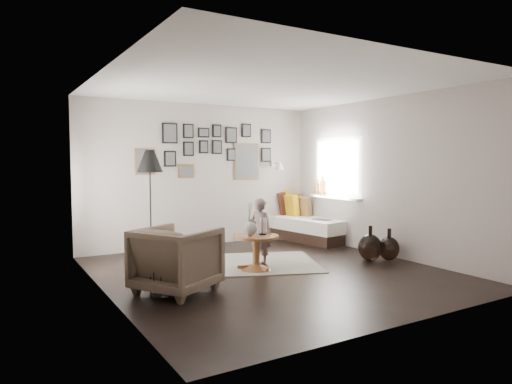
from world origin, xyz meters
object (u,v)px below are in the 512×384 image
pedestal_table (256,254)px  armchair (177,259)px  magazine_basket (163,280)px  demijohn_large (370,247)px  floor_lamp (150,165)px  demijohn_small (389,248)px  daybed (302,223)px  vase (251,226)px  child (261,232)px

pedestal_table → armchair: 1.44m
armchair → magazine_basket: bearing=71.4°
armchair → demijohn_large: 3.21m
floor_lamp → demijohn_small: bearing=-30.7°
demijohn_large → pedestal_table: bearing=168.2°
pedestal_table → daybed: bearing=40.1°
vase → magazine_basket: size_ratio=1.30×
armchair → child: bearing=-98.0°
daybed → armchair: size_ratio=2.45×
child → demijohn_large: bearing=-129.0°
floor_lamp → magazine_basket: bearing=-103.9°
vase → magazine_basket: 1.62m
armchair → vase: bearing=-100.4°
pedestal_table → floor_lamp: bearing=127.7°
vase → daybed: daybed is taller
armchair → child: child is taller
vase → demijohn_small: size_ratio=0.91×
pedestal_table → demijohn_small: (2.13, -0.51, -0.04)m
pedestal_table → vase: bearing=166.0°
pedestal_table → daybed: daybed is taller
demijohn_large → demijohn_small: demijohn_large is taller
daybed → floor_lamp: floor_lamp is taller
armchair → demijohn_small: size_ratio=1.71×
child → armchair: bearing=92.3°
armchair → daybed: bearing=-87.4°
daybed → magazine_basket: size_ratio=6.02×
pedestal_table → child: size_ratio=0.64×
floor_lamp → magazine_basket: size_ratio=4.92×
demijohn_large → vase: bearing=168.1°
magazine_basket → demijohn_large: (3.40, 0.09, 0.04)m
floor_lamp → child: 2.02m
pedestal_table → magazine_basket: 1.62m
armchair → demijohn_small: (3.50, -0.07, -0.20)m
demijohn_large → demijohn_small: bearing=-22.7°
floor_lamp → armchair: bearing=-98.5°
pedestal_table → vase: 0.42m
vase → demijohn_large: (1.93, -0.41, -0.43)m
magazine_basket → demijohn_large: demijohn_large is taller
floor_lamp → pedestal_table: bearing=-52.3°
demijohn_large → child: 1.77m
magazine_basket → demijohn_small: (3.68, -0.03, 0.02)m
daybed → child: size_ratio=2.09×
armchair → demijohn_large: size_ratio=1.56×
pedestal_table → floor_lamp: (-1.09, 1.40, 1.26)m
daybed → floor_lamp: 3.46m
daybed → child: bearing=-148.9°
vase → demijohn_large: bearing=-11.9°
pedestal_table → child: 0.39m
daybed → demijohn_small: (-0.00, -2.31, -0.12)m
demijohn_large → demijohn_small: 0.31m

